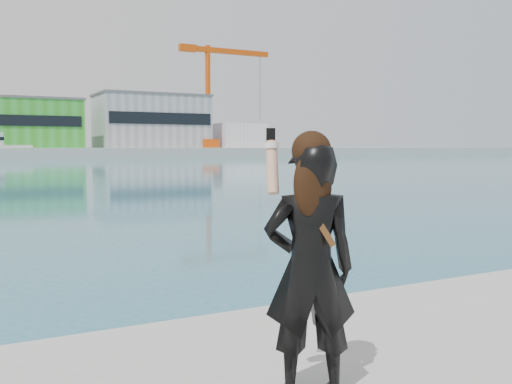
% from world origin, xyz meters
% --- Properties ---
extents(warehouse_green, '(30.60, 16.36, 10.50)m').
position_xyz_m(warehouse_green, '(8.00, 127.98, 7.26)').
color(warehouse_green, green).
rests_on(warehouse_green, far_quay).
extents(warehouse_grey_right, '(25.50, 15.35, 12.50)m').
position_xyz_m(warehouse_grey_right, '(40.00, 127.98, 8.26)').
color(warehouse_grey_right, gray).
rests_on(warehouse_grey_right, far_quay).
extents(ancillary_shed, '(12.00, 10.00, 6.00)m').
position_xyz_m(ancillary_shed, '(62.00, 126.00, 5.00)').
color(ancillary_shed, silver).
rests_on(ancillary_shed, far_quay).
extents(dock_crane, '(23.00, 4.00, 24.00)m').
position_xyz_m(dock_crane, '(53.20, 122.00, 15.07)').
color(dock_crane, '#EE510E').
rests_on(dock_crane, far_quay).
extents(flagpole_right, '(1.28, 0.16, 8.00)m').
position_xyz_m(flagpole_right, '(22.09, 121.00, 6.54)').
color(flagpole_right, silver).
rests_on(flagpole_right, far_quay).
extents(woman, '(0.66, 0.56, 1.64)m').
position_xyz_m(woman, '(0.09, -0.82, 1.63)').
color(woman, black).
rests_on(woman, near_quay).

